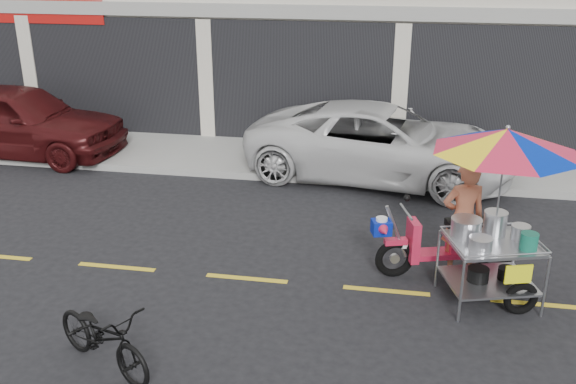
% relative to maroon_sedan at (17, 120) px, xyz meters
% --- Properties ---
extents(ground, '(90.00, 90.00, 0.00)m').
position_rel_maroon_sedan_xyz_m(ground, '(8.39, -4.70, -0.82)').
color(ground, black).
extents(sidewalk, '(45.00, 3.00, 0.15)m').
position_rel_maroon_sedan_xyz_m(sidewalk, '(8.39, 0.80, -0.75)').
color(sidewalk, gray).
rests_on(sidewalk, ground).
extents(centerline, '(42.00, 0.10, 0.01)m').
position_rel_maroon_sedan_xyz_m(centerline, '(8.39, -4.70, -0.82)').
color(centerline, gold).
rests_on(centerline, ground).
extents(maroon_sedan, '(4.90, 2.15, 1.64)m').
position_rel_maroon_sedan_xyz_m(maroon_sedan, '(0.00, 0.00, 0.00)').
color(maroon_sedan, '#400E10').
rests_on(maroon_sedan, ground).
extents(white_pickup, '(5.68, 3.25, 1.49)m').
position_rel_maroon_sedan_xyz_m(white_pickup, '(8.09, -0.07, -0.07)').
color(white_pickup, silver).
rests_on(white_pickup, ground).
extents(near_bicycle, '(1.66, 1.26, 0.83)m').
position_rel_maroon_sedan_xyz_m(near_bicycle, '(5.30, -6.99, -0.40)').
color(near_bicycle, black).
rests_on(near_bicycle, ground).
extents(food_vendor_rig, '(2.80, 2.32, 2.44)m').
position_rel_maroon_sedan_xyz_m(food_vendor_rig, '(9.60, -4.41, 0.71)').
color(food_vendor_rig, black).
rests_on(food_vendor_rig, ground).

